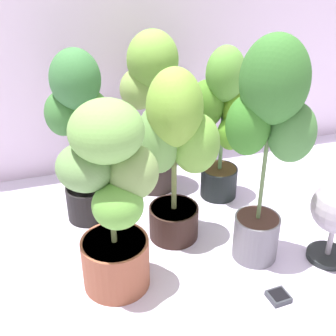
{
  "coord_description": "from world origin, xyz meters",
  "views": [
    {
      "loc": [
        -0.53,
        -1.53,
        1.35
      ],
      "look_at": [
        -0.01,
        0.2,
        0.32
      ],
      "focal_mm": 48.88,
      "sensor_mm": 36.0,
      "label": 1
    }
  ],
  "objects": [
    {
      "name": "potted_plant_back_left",
      "position": [
        -0.37,
        0.37,
        0.49
      ],
      "size": [
        0.3,
        0.29,
        0.85
      ],
      "color": "black",
      "rests_on": "ground"
    },
    {
      "name": "ground_plane",
      "position": [
        0.0,
        0.0,
        0.0
      ],
      "size": [
        8.0,
        8.0,
        0.0
      ],
      "primitive_type": "plane",
      "color": "silver",
      "rests_on": "ground"
    },
    {
      "name": "potted_plant_back_center",
      "position": [
        0.03,
        0.57,
        0.5
      ],
      "size": [
        0.38,
        0.29,
        0.86
      ],
      "color": "#352824",
      "rests_on": "ground"
    },
    {
      "name": "potted_plant_front_right",
      "position": [
        0.3,
        -0.13,
        0.61
      ],
      "size": [
        0.36,
        0.31,
        0.98
      ],
      "color": "slate",
      "rests_on": "ground"
    },
    {
      "name": "potted_plant_center",
      "position": [
        -0.0,
        0.11,
        0.48
      ],
      "size": [
        0.35,
        0.33,
        0.81
      ],
      "color": "#301D17",
      "rests_on": "ground"
    },
    {
      "name": "potted_plant_front_left",
      "position": [
        -0.33,
        -0.13,
        0.44
      ],
      "size": [
        0.44,
        0.35,
        0.8
      ],
      "color": "#975238",
      "rests_on": "ground"
    },
    {
      "name": "potted_plant_back_right",
      "position": [
        0.32,
        0.37,
        0.46
      ],
      "size": [
        0.33,
        0.28,
        0.81
      ],
      "color": "black",
      "rests_on": "ground"
    },
    {
      "name": "hygrometer_box",
      "position": [
        0.27,
        -0.4,
        0.01
      ],
      "size": [
        0.09,
        0.09,
        0.03
      ],
      "rotation": [
        0.0,
        0.0,
        0.09
      ],
      "color": "#32353B",
      "rests_on": "ground"
    }
  ]
}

